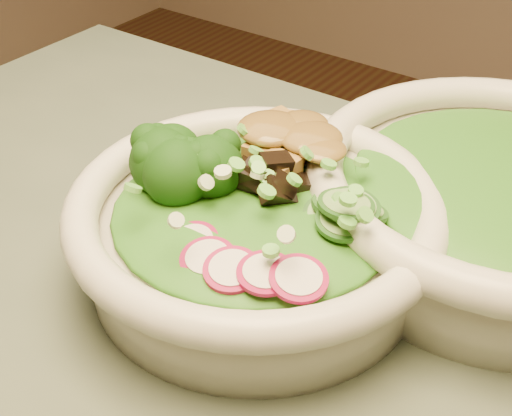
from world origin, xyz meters
The scene contains 11 objects.
salad_bowl centered at (-0.12, 0.11, 0.79)m, with size 0.28×0.28×0.08m.
side_bowl centered at (0.01, 0.24, 0.79)m, with size 0.31×0.31×0.08m.
lettuce_bed centered at (-0.12, 0.11, 0.81)m, with size 0.21×0.21×0.03m, color #255812.
side_lettuce centered at (0.01, 0.24, 0.82)m, with size 0.21×0.21×0.03m, color #255812.
broccoli_florets centered at (-0.19, 0.09, 0.83)m, with size 0.08×0.07×0.05m, color black, non-canonical shape.
radish_slices centered at (-0.10, 0.04, 0.82)m, with size 0.11×0.04×0.02m, color maroon, non-canonical shape.
cucumber_slices centered at (-0.06, 0.12, 0.83)m, with size 0.07×0.07×0.04m, color #72A35A, non-canonical shape.
mushroom_heap centered at (-0.13, 0.12, 0.83)m, with size 0.07×0.07×0.04m, color black, non-canonical shape.
tofu_cubes centered at (-0.14, 0.17, 0.83)m, with size 0.09×0.06×0.04m, color #A57C37, non-canonical shape.
peanut_sauce centered at (-0.14, 0.17, 0.84)m, with size 0.07×0.06×0.02m, color brown.
scallion_garnish centered at (-0.12, 0.11, 0.84)m, with size 0.20×0.20×0.03m, color #65C044, non-canonical shape.
Camera 1 is at (0.12, -0.24, 1.12)m, focal length 50.00 mm.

